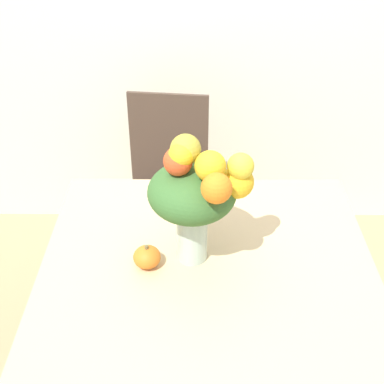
# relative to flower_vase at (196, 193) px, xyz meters

# --- Properties ---
(dining_table) EXTENTS (1.14, 1.19, 0.78)m
(dining_table) POSITION_rel_flower_vase_xyz_m (0.04, -0.09, -0.37)
(dining_table) COLOR #D1B284
(dining_table) RESTS_ON ground_plane
(flower_vase) EXTENTS (0.34, 0.32, 0.47)m
(flower_vase) POSITION_rel_flower_vase_xyz_m (0.00, 0.00, 0.00)
(flower_vase) COLOR #B2CCBC
(flower_vase) RESTS_ON dining_table
(pumpkin) EXTENTS (0.09, 0.09, 0.08)m
(pumpkin) POSITION_rel_flower_vase_xyz_m (-0.16, -0.04, -0.23)
(pumpkin) COLOR orange
(pumpkin) RESTS_ON dining_table
(dining_chair_near_window) EXTENTS (0.46, 0.46, 0.96)m
(dining_chair_near_window) POSITION_rel_flower_vase_xyz_m (-0.15, 0.86, -0.56)
(dining_chair_near_window) COLOR #47382D
(dining_chair_near_window) RESTS_ON ground_plane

